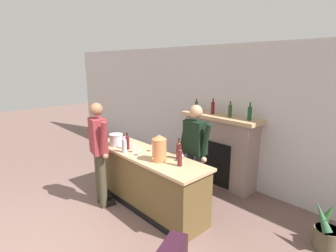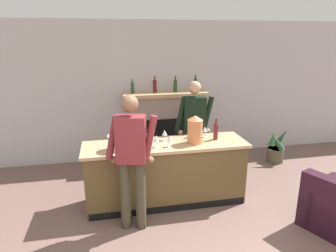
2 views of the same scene
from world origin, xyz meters
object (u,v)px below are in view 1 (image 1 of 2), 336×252
at_px(wine_bottle_cabernet_heavy, 127,142).
at_px(wine_glass_front_left, 181,154).
at_px(wine_glass_mid_counter, 152,145).
at_px(potted_plant_corner, 328,231).
at_px(person_bartender, 195,152).
at_px(wine_glass_by_dispenser, 139,149).
at_px(copper_dispenser, 159,148).
at_px(wine_bottle_chardonnay_pale, 124,144).
at_px(ice_bucket_steel, 116,140).
at_px(wine_bottle_rose_blush, 180,157).
at_px(wine_glass_near_bucket, 127,138).
at_px(wine_glass_back_row, 134,146).
at_px(wine_bottle_riesling_slim, 179,150).
at_px(person_customer, 99,150).
at_px(fireplace_stone, 220,149).

distance_m(wine_bottle_cabernet_heavy, wine_glass_front_left, 1.06).
distance_m(wine_bottle_cabernet_heavy, wine_glass_mid_counter, 0.46).
xyz_separation_m(potted_plant_corner, person_bartender, (-1.89, -0.51, 0.72)).
height_order(wine_bottle_cabernet_heavy, wine_glass_mid_counter, wine_bottle_cabernet_heavy).
xyz_separation_m(wine_glass_by_dispenser, wine_glass_mid_counter, (-0.02, 0.28, 0.00)).
height_order(copper_dispenser, wine_bottle_chardonnay_pale, copper_dispenser).
distance_m(potted_plant_corner, ice_bucket_steel, 3.49).
xyz_separation_m(ice_bucket_steel, wine_bottle_rose_blush, (1.48, 0.14, 0.04)).
relative_size(potted_plant_corner, ice_bucket_steel, 2.93).
xyz_separation_m(copper_dispenser, ice_bucket_steel, (-1.12, -0.06, -0.10)).
xyz_separation_m(person_bartender, wine_glass_near_bucket, (-1.19, -0.50, 0.09)).
bearing_deg(wine_bottle_chardonnay_pale, wine_glass_back_row, 43.64).
xyz_separation_m(copper_dispenser, wine_bottle_riesling_slim, (0.13, 0.28, -0.06)).
bearing_deg(wine_bottle_riesling_slim, copper_dispenser, -114.71).
xyz_separation_m(wine_bottle_riesling_slim, wine_bottle_cabernet_heavy, (-0.93, -0.32, -0.02)).
height_order(wine_bottle_rose_blush, wine_glass_by_dispenser, wine_bottle_rose_blush).
distance_m(wine_bottle_rose_blush, wine_bottle_cabernet_heavy, 1.15).
relative_size(wine_bottle_riesling_slim, wine_glass_near_bucket, 1.94).
height_order(person_bartender, wine_glass_back_row, person_bartender).
bearing_deg(wine_bottle_riesling_slim, ice_bucket_steel, -164.76).
height_order(wine_bottle_riesling_slim, wine_glass_back_row, wine_bottle_riesling_slim).
height_order(potted_plant_corner, wine_glass_back_row, wine_glass_back_row).
bearing_deg(wine_glass_by_dispenser, wine_glass_near_bucket, 162.90).
relative_size(copper_dispenser, wine_bottle_riesling_slim, 1.27).
xyz_separation_m(person_customer, wine_bottle_cabernet_heavy, (0.16, 0.45, 0.09)).
xyz_separation_m(ice_bucket_steel, wine_bottle_chardonnay_pale, (0.43, -0.11, 0.03)).
height_order(fireplace_stone, wine_bottle_cabernet_heavy, fireplace_stone).
xyz_separation_m(ice_bucket_steel, wine_glass_front_left, (1.35, 0.29, 0.02)).
relative_size(potted_plant_corner, wine_bottle_riesling_slim, 2.24).
bearing_deg(wine_glass_by_dispenser, potted_plant_corner, 26.33).
bearing_deg(wine_glass_front_left, wine_glass_mid_counter, -177.11).
distance_m(person_bartender, wine_bottle_riesling_slim, 0.36).
xyz_separation_m(wine_glass_front_left, wine_glass_mid_counter, (-0.64, -0.03, -0.00)).
xyz_separation_m(ice_bucket_steel, wine_bottle_cabernet_heavy, (0.33, 0.02, 0.03)).
bearing_deg(wine_bottle_riesling_slim, wine_glass_back_row, -154.39).
distance_m(potted_plant_corner, person_customer, 3.50).
height_order(person_customer, wine_bottle_rose_blush, person_customer).
relative_size(potted_plant_corner, wine_bottle_chardonnay_pale, 2.39).
bearing_deg(wine_glass_mid_counter, wine_glass_by_dispenser, -86.77).
height_order(fireplace_stone, wine_glass_near_bucket, fireplace_stone).
bearing_deg(person_customer, wine_bottle_cabernet_heavy, 70.04).
xyz_separation_m(wine_bottle_rose_blush, wine_bottle_riesling_slim, (-0.22, 0.20, 0.00)).
xyz_separation_m(fireplace_stone, wine_glass_front_left, (0.34, -1.46, 0.35)).
height_order(wine_bottle_chardonnay_pale, wine_bottle_rose_blush, wine_bottle_rose_blush).
xyz_separation_m(wine_glass_back_row, wine_glass_near_bucket, (-0.45, 0.17, -0.00)).
xyz_separation_m(wine_bottle_rose_blush, wine_bottle_cabernet_heavy, (-1.15, -0.12, -0.01)).
xyz_separation_m(person_bartender, wine_glass_front_left, (0.06, -0.39, 0.09)).
relative_size(ice_bucket_steel, wine_bottle_chardonnay_pale, 0.82).
xyz_separation_m(potted_plant_corner, wine_bottle_chardonnay_pale, (-2.75, -1.30, 0.82)).
height_order(wine_bottle_riesling_slim, wine_glass_mid_counter, wine_bottle_riesling_slim).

